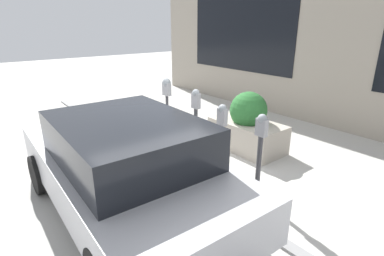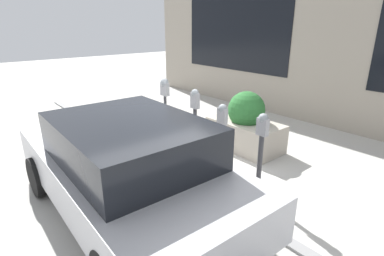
{
  "view_description": "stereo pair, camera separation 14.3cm",
  "coord_description": "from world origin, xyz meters",
  "px_view_note": "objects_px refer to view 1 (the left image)",
  "views": [
    {
      "loc": [
        -3.65,
        2.75,
        2.52
      ],
      "look_at": [
        0.0,
        -0.13,
        0.87
      ],
      "focal_mm": 28.0,
      "sensor_mm": 36.0,
      "label": 1
    },
    {
      "loc": [
        -3.56,
        2.86,
        2.52
      ],
      "look_at": [
        0.0,
        -0.13,
        0.87
      ],
      "focal_mm": 28.0,
      "sensor_mm": 36.0,
      "label": 2
    }
  ],
  "objects_px": {
    "parking_meter_nearest": "(260,144)",
    "parking_meter_second": "(222,132)",
    "planter_box": "(247,126)",
    "parked_car_front": "(125,164)",
    "parking_meter_fourth": "(167,96)",
    "parking_meter_middle": "(196,115)"
  },
  "relations": [
    {
      "from": "parking_meter_nearest",
      "to": "parking_meter_middle",
      "type": "relative_size",
      "value": 0.93
    },
    {
      "from": "parking_meter_nearest",
      "to": "parked_car_front",
      "type": "xyz_separation_m",
      "value": [
        0.88,
        1.7,
        -0.15
      ]
    },
    {
      "from": "parking_meter_middle",
      "to": "parked_car_front",
      "type": "bearing_deg",
      "value": 109.45
    },
    {
      "from": "parking_meter_second",
      "to": "planter_box",
      "type": "distance_m",
      "value": 1.48
    },
    {
      "from": "parking_meter_second",
      "to": "parked_car_front",
      "type": "relative_size",
      "value": 0.32
    },
    {
      "from": "parking_meter_fourth",
      "to": "planter_box",
      "type": "distance_m",
      "value": 1.77
    },
    {
      "from": "parking_meter_nearest",
      "to": "parking_meter_second",
      "type": "bearing_deg",
      "value": 2.2
    },
    {
      "from": "parking_meter_middle",
      "to": "parking_meter_nearest",
      "type": "bearing_deg",
      "value": 179.72
    },
    {
      "from": "parking_meter_second",
      "to": "parking_meter_middle",
      "type": "height_order",
      "value": "parking_meter_middle"
    },
    {
      "from": "parking_meter_nearest",
      "to": "parking_meter_middle",
      "type": "height_order",
      "value": "parking_meter_middle"
    },
    {
      "from": "parking_meter_fourth",
      "to": "parking_meter_middle",
      "type": "bearing_deg",
      "value": -179.17
    },
    {
      "from": "parking_meter_middle",
      "to": "parked_car_front",
      "type": "relative_size",
      "value": 0.35
    },
    {
      "from": "planter_box",
      "to": "parking_meter_middle",
      "type": "bearing_deg",
      "value": 84.37
    },
    {
      "from": "parked_car_front",
      "to": "parking_meter_fourth",
      "type": "bearing_deg",
      "value": -46.83
    },
    {
      "from": "parking_meter_fourth",
      "to": "planter_box",
      "type": "bearing_deg",
      "value": -128.65
    },
    {
      "from": "planter_box",
      "to": "parked_car_front",
      "type": "xyz_separation_m",
      "value": [
        -0.48,
        2.98,
        0.23
      ]
    },
    {
      "from": "parking_meter_nearest",
      "to": "parking_meter_fourth",
      "type": "distance_m",
      "value": 2.4
    },
    {
      "from": "parking_meter_fourth",
      "to": "parked_car_front",
      "type": "xyz_separation_m",
      "value": [
        -1.51,
        1.69,
        -0.4
      ]
    },
    {
      "from": "parked_car_front",
      "to": "parking_meter_nearest",
      "type": "bearing_deg",
      "value": -115.93
    },
    {
      "from": "parking_meter_second",
      "to": "parking_meter_fourth",
      "type": "height_order",
      "value": "parking_meter_fourth"
    },
    {
      "from": "parking_meter_nearest",
      "to": "parking_meter_middle",
      "type": "bearing_deg",
      "value": -0.28
    },
    {
      "from": "parking_meter_nearest",
      "to": "planter_box",
      "type": "xyz_separation_m",
      "value": [
        1.36,
        -1.28,
        -0.38
      ]
    }
  ]
}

